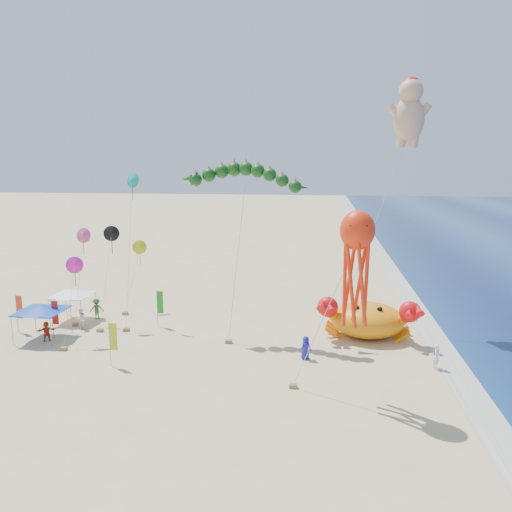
{
  "coord_description": "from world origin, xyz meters",
  "views": [
    {
      "loc": [
        2.66,
        -35.33,
        13.85
      ],
      "look_at": [
        -2.0,
        2.0,
        6.5
      ],
      "focal_mm": 35.0,
      "sensor_mm": 36.0,
      "label": 1
    }
  ],
  "objects_px": {
    "dragon_kite": "(243,180)",
    "canopy_blue": "(41,308)",
    "crab_inflatable": "(368,319)",
    "canopy_white": "(72,293)",
    "octopus_kite": "(356,260)",
    "cherub_kite": "(409,111)"
  },
  "relations": [
    {
      "from": "dragon_kite",
      "to": "canopy_blue",
      "type": "bearing_deg",
      "value": -166.43
    },
    {
      "from": "crab_inflatable",
      "to": "dragon_kite",
      "type": "relative_size",
      "value": 0.58
    },
    {
      "from": "canopy_white",
      "to": "dragon_kite",
      "type": "bearing_deg",
      "value": -3.48
    },
    {
      "from": "crab_inflatable",
      "to": "canopy_white",
      "type": "xyz_separation_m",
      "value": [
        -25.04,
        1.16,
        0.95
      ]
    },
    {
      "from": "octopus_kite",
      "to": "canopy_blue",
      "type": "distance_m",
      "value": 25.03
    },
    {
      "from": "octopus_kite",
      "to": "canopy_white",
      "type": "xyz_separation_m",
      "value": [
        -23.16,
        11.52,
        -5.84
      ]
    },
    {
      "from": "canopy_blue",
      "to": "crab_inflatable",
      "type": "bearing_deg",
      "value": 7.81
    },
    {
      "from": "octopus_kite",
      "to": "canopy_white",
      "type": "bearing_deg",
      "value": 153.56
    },
    {
      "from": "canopy_blue",
      "to": "canopy_white",
      "type": "distance_m",
      "value": 4.62
    },
    {
      "from": "dragon_kite",
      "to": "octopus_kite",
      "type": "xyz_separation_m",
      "value": [
        8.01,
        -10.6,
        -3.93
      ]
    },
    {
      "from": "crab_inflatable",
      "to": "dragon_kite",
      "type": "xyz_separation_m",
      "value": [
        -9.89,
        0.24,
        10.72
      ]
    },
    {
      "from": "canopy_blue",
      "to": "canopy_white",
      "type": "xyz_separation_m",
      "value": [
        0.18,
        4.62,
        -0.0
      ]
    },
    {
      "from": "crab_inflatable",
      "to": "canopy_white",
      "type": "bearing_deg",
      "value": 177.34
    },
    {
      "from": "cherub_kite",
      "to": "octopus_kite",
      "type": "bearing_deg",
      "value": -108.15
    },
    {
      "from": "crab_inflatable",
      "to": "dragon_kite",
      "type": "height_order",
      "value": "dragon_kite"
    },
    {
      "from": "crab_inflatable",
      "to": "octopus_kite",
      "type": "distance_m",
      "value": 12.52
    },
    {
      "from": "dragon_kite",
      "to": "canopy_white",
      "type": "height_order",
      "value": "dragon_kite"
    },
    {
      "from": "cherub_kite",
      "to": "canopy_blue",
      "type": "height_order",
      "value": "cherub_kite"
    },
    {
      "from": "dragon_kite",
      "to": "octopus_kite",
      "type": "bearing_deg",
      "value": -52.91
    },
    {
      "from": "octopus_kite",
      "to": "cherub_kite",
      "type": "bearing_deg",
      "value": 71.85
    },
    {
      "from": "dragon_kite",
      "to": "canopy_white",
      "type": "distance_m",
      "value": 18.05
    },
    {
      "from": "octopus_kite",
      "to": "canopy_blue",
      "type": "relative_size",
      "value": 2.99
    }
  ]
}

